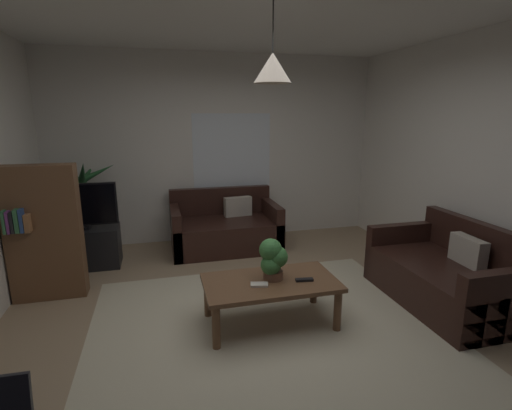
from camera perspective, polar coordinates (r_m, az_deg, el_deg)
name	(u,v)px	position (r m, az deg, el deg)	size (l,w,h in m)	color
floor	(264,323)	(3.72, 1.21, -17.18)	(4.80, 5.18, 0.02)	#9E8466
rug	(270,333)	(3.55, 2.13, -18.57)	(3.12, 2.85, 0.01)	beige
wall_back	(217,149)	(5.78, -5.81, 8.32)	(4.92, 0.06, 2.74)	silver
wall_right	(498,167)	(4.54, 32.46, 4.86)	(0.06, 5.18, 2.74)	silver
window_pane	(232,153)	(5.79, -3.60, 7.79)	(1.17, 0.01, 1.15)	white
couch_under_window	(225,230)	(5.47, -4.66, -3.68)	(1.49, 0.89, 0.82)	black
couch_right_side	(447,277)	(4.38, 26.58, -9.63)	(0.89, 1.51, 0.82)	black
coffee_table	(271,287)	(3.54, 2.18, -12.10)	(1.20, 0.66, 0.42)	brown
book_on_table_0	(259,285)	(3.41, 0.49, -11.80)	(0.15, 0.08, 0.02)	beige
remote_on_table_0	(304,280)	(3.52, 7.23, -11.02)	(0.05, 0.16, 0.02)	black
potted_plant_on_table	(273,258)	(3.46, 2.54, -7.95)	(0.26, 0.22, 0.38)	brown
tv_stand	(82,248)	(5.27, -24.54, -5.85)	(0.90, 0.44, 0.50)	black
tv	(77,206)	(5.11, -25.17, -0.14)	(0.93, 0.16, 0.57)	black
potted_palm_corner	(84,214)	(5.66, -24.33, -1.18)	(0.87, 0.79, 1.35)	#B77051
bookshelf_corner	(44,233)	(4.45, -29.13, -3.66)	(0.70, 0.31, 1.40)	brown
pendant_lamp	(273,68)	(3.21, 2.50, 19.80)	(0.30, 0.30, 0.62)	black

